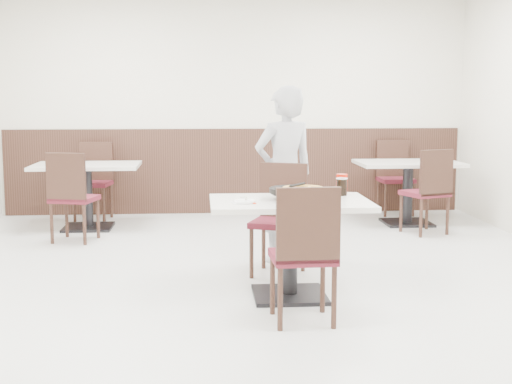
{
  "coord_description": "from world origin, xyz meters",
  "views": [
    {
      "loc": [
        -0.45,
        -5.74,
        1.54
      ],
      "look_at": [
        -0.02,
        -0.3,
        0.79
      ],
      "focal_mm": 50.0,
      "sensor_mm": 36.0,
      "label": 1
    }
  ],
  "objects": [
    {
      "name": "pizza_server",
      "position": [
        0.32,
        -0.46,
        0.84
      ],
      "size": [
        0.09,
        0.1,
        0.0
      ],
      "primitive_type": "cube",
      "rotation": [
        0.0,
        0.0,
        0.28
      ],
      "color": "white",
      "rests_on": "pizza"
    },
    {
      "name": "chair_near",
      "position": [
        0.24,
        -1.06,
        0.47
      ],
      "size": [
        0.44,
        0.44,
        0.95
      ],
      "primitive_type": null,
      "rotation": [
        0.0,
        0.0,
        0.04
      ],
      "color": "black",
      "rests_on": "floor"
    },
    {
      "name": "bg_table_left",
      "position": [
        -1.76,
        2.51,
        0.38
      ],
      "size": [
        1.29,
        0.95,
        0.75
      ],
      "primitive_type": null,
      "rotation": [
        0.0,
        0.0,
        0.13
      ],
      "color": "silver",
      "rests_on": "floor"
    },
    {
      "name": "red_cup",
      "position": [
        0.68,
        -0.15,
        0.83
      ],
      "size": [
        0.1,
        0.1,
        0.16
      ],
      "primitive_type": "cylinder",
      "rotation": [
        0.0,
        0.0,
        0.1
      ],
      "color": "#BB1303",
      "rests_on": "main_table"
    },
    {
      "name": "wall_back",
      "position": [
        0.0,
        3.5,
        1.4
      ],
      "size": [
        6.0,
        0.04,
        2.8
      ],
      "primitive_type": "cube",
      "color": "beige",
      "rests_on": "floor"
    },
    {
      "name": "diner_person",
      "position": [
        0.32,
        0.73,
        0.81
      ],
      "size": [
        0.69,
        0.57,
        1.62
      ],
      "primitive_type": "imported",
      "rotation": [
        0.0,
        0.0,
        3.51
      ],
      "color": "#A7A7AC",
      "rests_on": "floor"
    },
    {
      "name": "pizza",
      "position": [
        0.32,
        -0.44,
        0.81
      ],
      "size": [
        0.35,
        0.35,
        0.02
      ],
      "primitive_type": "cylinder",
      "rotation": [
        0.0,
        0.0,
        0.1
      ],
      "color": "gold",
      "rests_on": "pizza_pan"
    },
    {
      "name": "napkin",
      "position": [
        -0.15,
        -0.57,
        0.75
      ],
      "size": [
        0.17,
        0.17,
        0.0
      ],
      "primitive_type": "cube",
      "rotation": [
        0.0,
        0.0,
        0.24
      ],
      "color": "silver",
      "rests_on": "main_table"
    },
    {
      "name": "chair_far",
      "position": [
        0.2,
        0.22,
        0.47
      ],
      "size": [
        0.55,
        0.55,
        0.95
      ],
      "primitive_type": null,
      "rotation": [
        0.0,
        0.0,
        2.77
      ],
      "color": "black",
      "rests_on": "floor"
    },
    {
      "name": "side_plate",
      "position": [
        -0.13,
        -0.56,
        0.76
      ],
      "size": [
        0.18,
        0.18,
        0.01
      ],
      "primitive_type": "cylinder",
      "rotation": [
        0.0,
        0.0,
        0.1
      ],
      "color": "white",
      "rests_on": "napkin"
    },
    {
      "name": "trivet",
      "position": [
        0.32,
        -0.41,
        0.77
      ],
      "size": [
        0.12,
        0.12,
        0.04
      ],
      "primitive_type": "cylinder",
      "rotation": [
        0.0,
        0.0,
        0.1
      ],
      "color": "black",
      "rests_on": "main_table"
    },
    {
      "name": "floor",
      "position": [
        0.0,
        0.0,
        0.0
      ],
      "size": [
        7.0,
        7.0,
        0.0
      ],
      "primitive_type": "plane",
      "color": "beige",
      "rests_on": "ground"
    },
    {
      "name": "bg_chair_right_far",
      "position": [
        2.05,
        3.19,
        0.47
      ],
      "size": [
        0.43,
        0.43,
        0.95
      ],
      "primitive_type": null,
      "rotation": [
        0.0,
        0.0,
        3.16
      ],
      "color": "black",
      "rests_on": "floor"
    },
    {
      "name": "wainscot_back",
      "position": [
        0.0,
        3.48,
        0.55
      ],
      "size": [
        5.9,
        0.03,
        1.1
      ],
      "primitive_type": "cube",
      "color": "black",
      "rests_on": "floor"
    },
    {
      "name": "wall_front",
      "position": [
        0.0,
        -3.5,
        1.4
      ],
      "size": [
        6.0,
        0.04,
        2.8
      ],
      "primitive_type": "cube",
      "color": "beige",
      "rests_on": "floor"
    },
    {
      "name": "cola_glass",
      "position": [
        0.66,
        -0.24,
        0.81
      ],
      "size": [
        0.09,
        0.09,
        0.13
      ],
      "primitive_type": "cylinder",
      "rotation": [
        0.0,
        0.0,
        0.1
      ],
      "color": "black",
      "rests_on": "main_table"
    },
    {
      "name": "pizza_pan",
      "position": [
        0.27,
        -0.43,
        0.79
      ],
      "size": [
        0.39,
        0.39,
        0.01
      ],
      "primitive_type": "cylinder",
      "rotation": [
        0.0,
        0.0,
        0.1
      ],
      "color": "black",
      "rests_on": "trivet"
    },
    {
      "name": "bg_table_right",
      "position": [
        2.01,
        2.51,
        0.38
      ],
      "size": [
        1.21,
        0.82,
        0.75
      ],
      "primitive_type": null,
      "rotation": [
        0.0,
        0.0,
        0.01
      ],
      "color": "silver",
      "rests_on": "floor"
    },
    {
      "name": "bg_chair_left_far",
      "position": [
        -1.78,
        3.09,
        0.47
      ],
      "size": [
        0.47,
        0.47,
        0.95
      ],
      "primitive_type": null,
      "rotation": [
        0.0,
        0.0,
        3.01
      ],
      "color": "black",
      "rests_on": "floor"
    },
    {
      "name": "main_table",
      "position": [
        0.22,
        -0.46,
        0.38
      ],
      "size": [
        1.28,
        0.92,
        0.75
      ],
      "primitive_type": null,
      "rotation": [
        0.0,
        0.0,
        0.1
      ],
      "color": "silver",
      "rests_on": "floor"
    },
    {
      "name": "bg_chair_left_near",
      "position": [
        -1.78,
        1.8,
        0.47
      ],
      "size": [
        0.51,
        0.51,
        0.95
      ],
      "primitive_type": null,
      "rotation": [
        0.0,
        0.0,
        -0.25
      ],
      "color": "black",
      "rests_on": "floor"
    },
    {
      "name": "bg_chair_right_near",
      "position": [
        2.03,
        1.93,
        0.47
      ],
      "size": [
        0.54,
        0.54,
        0.95
      ],
      "primitive_type": null,
      "rotation": [
        0.0,
        0.0,
        0.35
      ],
      "color": "black",
      "rests_on": "floor"
    },
    {
      "name": "fork",
      "position": [
        -0.11,
        -0.5,
        0.77
      ],
      "size": [
        0.03,
        0.16,
        0.0
      ],
      "primitive_type": "cube",
      "rotation": [
        0.0,
        0.0,
        -0.1
      ],
      "color": "white",
      "rests_on": "side_plate"
    }
  ]
}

